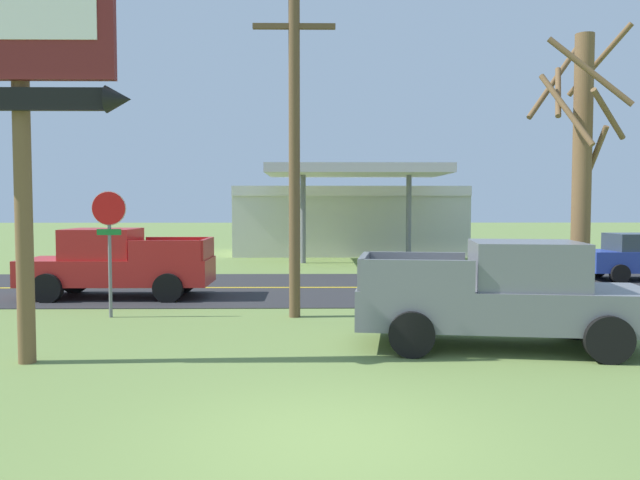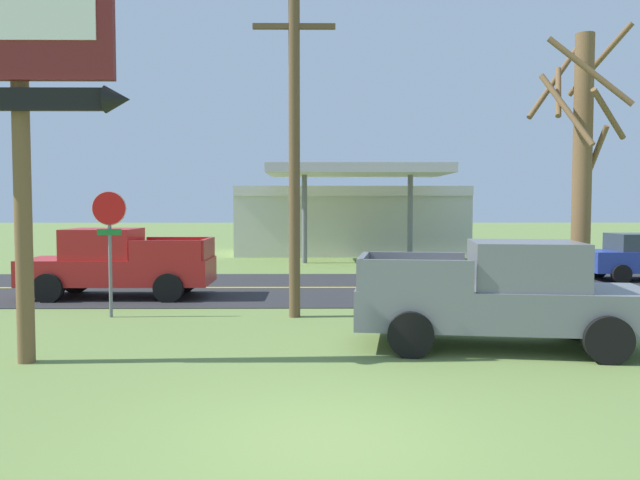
# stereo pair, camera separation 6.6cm
# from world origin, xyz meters

# --- Properties ---
(ground_plane) EXTENTS (180.00, 180.00, 0.00)m
(ground_plane) POSITION_xyz_m (0.00, 0.00, 0.00)
(ground_plane) COLOR olive
(road_asphalt) EXTENTS (140.00, 8.00, 0.02)m
(road_asphalt) POSITION_xyz_m (0.00, 13.00, 0.01)
(road_asphalt) COLOR #2B2B2D
(road_asphalt) RESTS_ON ground
(road_centre_line) EXTENTS (126.00, 0.20, 0.01)m
(road_centre_line) POSITION_xyz_m (0.00, 13.00, 0.02)
(road_centre_line) COLOR gold
(road_centre_line) RESTS_ON road_asphalt
(motel_sign) EXTENTS (3.45, 0.54, 6.73)m
(motel_sign) POSITION_xyz_m (-4.86, 3.41, 4.74)
(motel_sign) COLOR brown
(motel_sign) RESTS_ON ground
(stop_sign) EXTENTS (0.80, 0.08, 2.95)m
(stop_sign) POSITION_xyz_m (-4.90, 7.81, 2.03)
(stop_sign) COLOR slate
(stop_sign) RESTS_ON ground
(utility_pole) EXTENTS (2.11, 0.26, 8.02)m
(utility_pole) POSITION_xyz_m (-0.60, 7.82, 4.32)
(utility_pole) COLOR brown
(utility_pole) RESTS_ON ground
(bare_tree) EXTENTS (2.14, 2.16, 6.50)m
(bare_tree) POSITION_xyz_m (5.60, 6.66, 3.42)
(bare_tree) COLOR brown
(bare_tree) RESTS_ON ground
(gas_station) EXTENTS (12.00, 11.50, 4.40)m
(gas_station) POSITION_xyz_m (1.82, 27.41, 1.94)
(gas_station) COLOR beige
(gas_station) RESTS_ON ground
(pickup_grey_parked_on_lawn) EXTENTS (5.43, 2.79, 1.96)m
(pickup_grey_parked_on_lawn) POSITION_xyz_m (3.33, 4.57, 0.96)
(pickup_grey_parked_on_lawn) COLOR slate
(pickup_grey_parked_on_lawn) RESTS_ON ground
(pickup_red_on_road) EXTENTS (5.20, 2.24, 1.96)m
(pickup_red_on_road) POSITION_xyz_m (-5.73, 11.00, 0.96)
(pickup_red_on_road) COLOR red
(pickup_red_on_road) RESTS_ON ground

